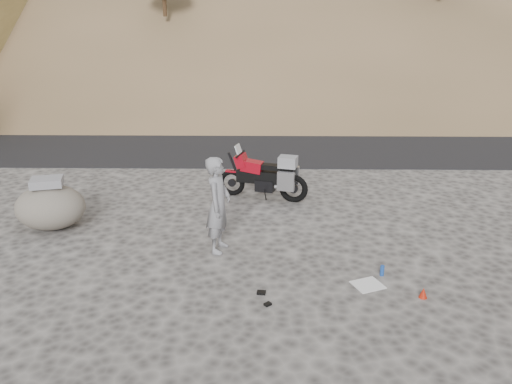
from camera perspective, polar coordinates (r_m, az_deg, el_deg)
ground at (r=9.64m, az=-0.66°, el=-7.07°), size 140.00×140.00×0.00m
road at (r=18.13m, az=0.09°, el=5.92°), size 120.00×7.00×0.05m
motorcycle at (r=12.20m, az=1.23°, el=1.76°), size 2.22×1.01×1.35m
man at (r=9.82m, az=-4.18°, el=-6.57°), size 0.58×0.76×1.87m
boulder at (r=11.43m, az=-22.45°, el=-1.52°), size 1.51×1.31×1.13m
gear_white_cloth at (r=8.81m, az=12.65°, el=-10.31°), size 0.60×0.58×0.02m
gear_bottle at (r=9.12m, az=14.22°, el=-8.70°), size 0.09×0.09×0.19m
gear_funnel at (r=8.66m, az=18.58°, el=-10.87°), size 0.15×0.15×0.18m
gear_glove_a at (r=8.37m, az=0.61°, el=-11.42°), size 0.16×0.12×0.04m
gear_glove_b at (r=8.08m, az=1.35°, el=-12.70°), size 0.14×0.13×0.04m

